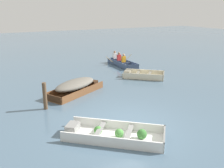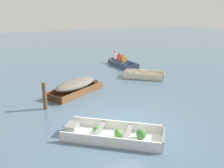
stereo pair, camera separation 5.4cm
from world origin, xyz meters
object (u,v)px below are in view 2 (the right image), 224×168
(skiff_wooden_brown_near_moored, at_px, (76,86))
(rowboat_slate_blue_with_crew, at_px, (121,62))
(skiff_cream_mid_moored, at_px, (142,75))
(mooring_post, at_px, (45,96))
(dinghy_white_foreground, at_px, (112,134))

(skiff_wooden_brown_near_moored, relative_size, rowboat_slate_blue_with_crew, 1.07)
(skiff_wooden_brown_near_moored, xyz_separation_m, skiff_cream_mid_moored, (4.61, 0.92, -0.26))
(mooring_post, bearing_deg, skiff_wooden_brown_near_moored, 36.44)
(dinghy_white_foreground, height_order, skiff_wooden_brown_near_moored, skiff_wooden_brown_near_moored)
(dinghy_white_foreground, bearing_deg, skiff_wooden_brown_near_moored, 84.31)
(skiff_wooden_brown_near_moored, distance_m, skiff_cream_mid_moored, 4.71)
(rowboat_slate_blue_with_crew, bearing_deg, skiff_cream_mid_moored, -99.49)
(skiff_wooden_brown_near_moored, distance_m, mooring_post, 2.31)
(dinghy_white_foreground, height_order, mooring_post, mooring_post)
(skiff_wooden_brown_near_moored, bearing_deg, skiff_cream_mid_moored, 11.32)
(dinghy_white_foreground, xyz_separation_m, rowboat_slate_blue_with_crew, (5.71, 9.45, 0.10))
(rowboat_slate_blue_with_crew, xyz_separation_m, mooring_post, (-7.08, -5.96, 0.36))
(skiff_wooden_brown_near_moored, height_order, rowboat_slate_blue_with_crew, rowboat_slate_blue_with_crew)
(skiff_wooden_brown_near_moored, bearing_deg, rowboat_slate_blue_with_crew, 41.33)
(skiff_cream_mid_moored, xyz_separation_m, rowboat_slate_blue_with_crew, (0.61, 3.67, 0.09))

